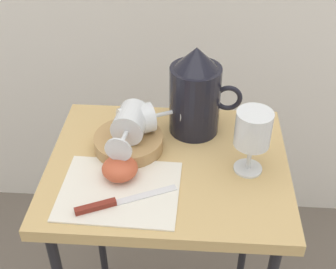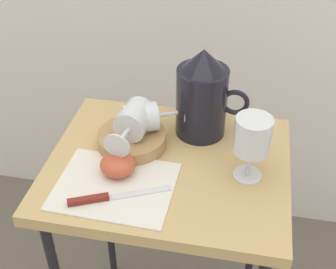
{
  "view_description": "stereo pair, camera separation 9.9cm",
  "coord_description": "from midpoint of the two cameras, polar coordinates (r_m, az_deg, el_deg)",
  "views": [
    {
      "loc": [
        0.05,
        -0.79,
        1.41
      ],
      "look_at": [
        0.0,
        0.0,
        0.81
      ],
      "focal_mm": 48.84,
      "sensor_mm": 36.0,
      "label": 1
    },
    {
      "loc": [
        0.15,
        -0.78,
        1.41
      ],
      "look_at": [
        0.0,
        0.0,
        0.81
      ],
      "focal_mm": 48.84,
      "sensor_mm": 36.0,
      "label": 2
    }
  ],
  "objects": [
    {
      "name": "pitcher",
      "position": [
        1.09,
        6.87,
        4.17
      ],
      "size": [
        0.17,
        0.12,
        0.22
      ],
      "color": "black",
      "rests_on": "table"
    },
    {
      "name": "table",
      "position": [
        1.1,
        2.61,
        -6.79
      ],
      "size": [
        0.55,
        0.45,
        0.73
      ],
      "color": "tan",
      "rests_on": "ground_plane"
    },
    {
      "name": "knife",
      "position": [
        0.95,
        -4.97,
        -7.97
      ],
      "size": [
        0.2,
        0.1,
        0.01
      ],
      "color": "silver",
      "rests_on": "linen_napkin"
    },
    {
      "name": "basket_tray",
      "position": [
        1.08,
        -1.91,
        -0.74
      ],
      "size": [
        0.16,
        0.16,
        0.03
      ],
      "primitive_type": "cylinder",
      "color": "#AD8451",
      "rests_on": "table"
    },
    {
      "name": "wine_glass_upright",
      "position": [
        0.97,
        13.39,
        -0.6
      ],
      "size": [
        0.08,
        0.08,
        0.15
      ],
      "color": "silver",
      "rests_on": "table"
    },
    {
      "name": "linen_napkin",
      "position": [
        0.99,
        -3.74,
        -6.56
      ],
      "size": [
        0.26,
        0.21,
        0.0
      ],
      "primitive_type": "cube",
      "rotation": [
        0.0,
        0.0,
        -0.03
      ],
      "color": "silver",
      "rests_on": "table"
    },
    {
      "name": "wine_glass_tipped_far",
      "position": [
        1.05,
        -1.57,
        1.65
      ],
      "size": [
        0.09,
        0.15,
        0.08
      ],
      "color": "silver",
      "rests_on": "basket_tray"
    },
    {
      "name": "wine_glass_tipped_near",
      "position": [
        1.06,
        -0.5,
        2.04
      ],
      "size": [
        0.16,
        0.12,
        0.07
      ],
      "color": "silver",
      "rests_on": "basket_tray"
    },
    {
      "name": "apple_half_left",
      "position": [
        1.0,
        -3.46,
        -3.86
      ],
      "size": [
        0.08,
        0.08,
        0.04
      ],
      "primitive_type": "ellipsoid",
      "color": "#C15133",
      "rests_on": "linen_napkin"
    }
  ]
}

